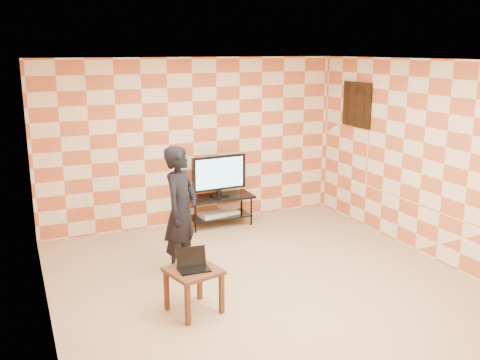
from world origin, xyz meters
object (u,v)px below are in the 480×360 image
at_px(tv, 219,174).
at_px(side_table, 194,277).
at_px(person, 181,210).
at_px(tv_stand, 219,204).

height_order(tv, side_table, tv).
xyz_separation_m(tv, side_table, (-1.34, -2.66, -0.46)).
xyz_separation_m(side_table, person, (0.21, 1.10, 0.42)).
xyz_separation_m(tv, person, (-1.13, -1.56, -0.04)).
distance_m(tv_stand, tv, 0.50).
xyz_separation_m(tv_stand, person, (-1.13, -1.56, 0.46)).
relative_size(tv, person, 0.56).
height_order(tv_stand, tv, tv).
bearing_deg(side_table, tv_stand, 63.30).
bearing_deg(tv, side_table, -116.73).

